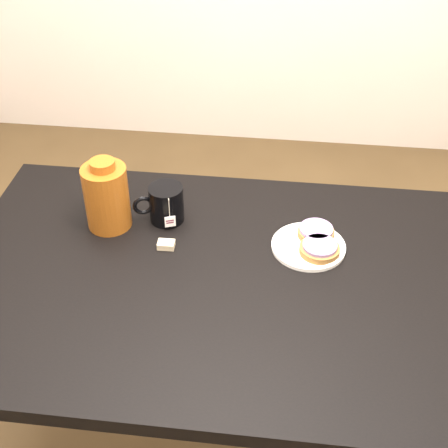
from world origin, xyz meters
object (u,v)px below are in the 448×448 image
(bagel_back, at_px, (316,232))
(bagel_front, at_px, (320,248))
(plate, at_px, (308,246))
(mug, at_px, (165,204))
(teabag_pouch, at_px, (166,245))
(bagel_package, at_px, (107,196))
(table, at_px, (223,300))

(bagel_back, xyz_separation_m, bagel_front, (0.01, -0.07, -0.00))
(plate, xyz_separation_m, bagel_front, (0.03, -0.03, 0.02))
(bagel_back, relative_size, mug, 0.75)
(teabag_pouch, distance_m, bagel_package, 0.21)
(bagel_front, bearing_deg, teabag_pouch, -177.79)
(plate, distance_m, mug, 0.41)
(bagel_front, height_order, teabag_pouch, bagel_front)
(bagel_back, xyz_separation_m, teabag_pouch, (-0.40, -0.08, -0.01))
(table, relative_size, mug, 9.20)
(table, bearing_deg, mug, 131.01)
(bagel_back, height_order, mug, mug)
(bagel_back, distance_m, bagel_package, 0.58)
(table, distance_m, teabag_pouch, 0.21)
(bagel_back, height_order, teabag_pouch, bagel_back)
(table, relative_size, bagel_front, 13.02)
(mug, relative_size, bagel_package, 0.73)
(plate, xyz_separation_m, mug, (-0.40, 0.08, 0.05))
(table, bearing_deg, plate, 32.96)
(mug, distance_m, teabag_pouch, 0.13)
(table, distance_m, plate, 0.27)
(table, height_order, plate, plate)
(plate, bearing_deg, mug, 168.79)
(teabag_pouch, bearing_deg, mug, 100.71)
(plate, distance_m, bagel_package, 0.56)
(table, height_order, bagel_front, bagel_front)
(plate, relative_size, bagel_front, 1.84)
(table, relative_size, teabag_pouch, 31.11)
(mug, height_order, bagel_package, bagel_package)
(teabag_pouch, xyz_separation_m, bagel_package, (-0.18, 0.08, 0.09))
(table, xyz_separation_m, mug, (-0.19, 0.22, 0.14))
(teabag_pouch, bearing_deg, bagel_front, 2.21)
(mug, bearing_deg, bagel_front, -34.70)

